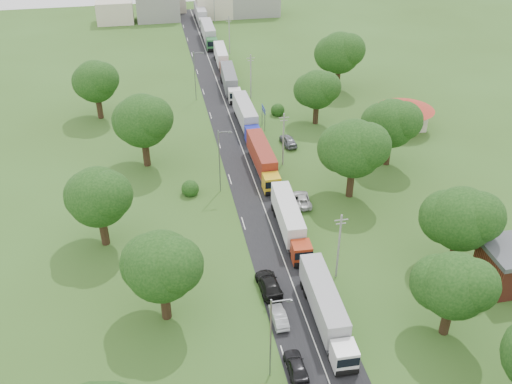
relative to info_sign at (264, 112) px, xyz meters
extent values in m
plane|color=#304E1A|center=(-5.20, -35.00, -3.00)|extent=(260.00, 260.00, 0.00)
cube|color=black|center=(-5.20, -15.00, -3.00)|extent=(8.00, 200.00, 0.04)
cylinder|color=slate|center=(0.00, -1.20, -1.00)|extent=(0.12, 0.12, 4.00)
cylinder|color=slate|center=(0.00, 1.20, -1.00)|extent=(0.12, 0.12, 4.00)
cube|color=navy|center=(0.00, 0.00, 0.60)|extent=(0.06, 3.00, 1.00)
cube|color=silver|center=(0.00, 0.00, 0.60)|extent=(0.07, 3.10, 0.06)
cylinder|color=gray|center=(0.30, -42.00, 1.50)|extent=(0.24, 0.24, 9.00)
cube|color=gray|center=(0.30, -42.00, 5.30)|extent=(1.60, 0.10, 0.10)
cube|color=gray|center=(0.30, -42.00, 4.80)|extent=(1.20, 0.10, 0.10)
cylinder|color=gray|center=(0.30, -14.00, 1.50)|extent=(0.24, 0.24, 9.00)
cube|color=gray|center=(0.30, -14.00, 5.30)|extent=(1.60, 0.10, 0.10)
cube|color=gray|center=(0.30, -14.00, 4.80)|extent=(1.20, 0.10, 0.10)
cylinder|color=gray|center=(0.30, 14.00, 1.50)|extent=(0.24, 0.24, 9.00)
cube|color=gray|center=(0.30, 14.00, 5.30)|extent=(1.60, 0.10, 0.10)
cube|color=gray|center=(0.30, 14.00, 4.80)|extent=(1.20, 0.10, 0.10)
cylinder|color=gray|center=(0.30, 42.00, 1.50)|extent=(0.24, 0.24, 9.00)
cube|color=gray|center=(0.30, 42.00, 5.30)|extent=(1.60, 0.10, 0.10)
cube|color=gray|center=(0.30, 42.00, 4.80)|extent=(1.20, 0.10, 0.10)
cylinder|color=gray|center=(0.30, 70.00, 1.50)|extent=(0.24, 0.24, 9.00)
cylinder|color=slate|center=(-10.70, -55.00, 2.00)|extent=(0.16, 0.16, 10.00)
cube|color=slate|center=(-9.80, -55.00, 6.70)|extent=(1.80, 0.10, 0.10)
cube|color=slate|center=(-9.00, -55.00, 6.55)|extent=(0.50, 0.22, 0.15)
cylinder|color=slate|center=(-10.70, -20.00, 2.00)|extent=(0.16, 0.16, 10.00)
cube|color=slate|center=(-9.80, -20.00, 6.70)|extent=(1.80, 0.10, 0.10)
cube|color=slate|center=(-9.00, -20.00, 6.55)|extent=(0.50, 0.22, 0.15)
cylinder|color=slate|center=(-10.70, 15.00, 2.00)|extent=(0.16, 0.16, 10.00)
cube|color=slate|center=(-9.80, 15.00, 6.70)|extent=(1.80, 0.10, 0.10)
cube|color=slate|center=(-9.00, 15.00, 6.55)|extent=(0.50, 0.22, 0.15)
cylinder|color=#382616|center=(8.80, -53.00, -1.08)|extent=(1.04, 1.04, 3.85)
sphere|color=black|center=(8.80, -53.00, 3.60)|extent=(7.00, 7.00, 7.00)
sphere|color=black|center=(10.05, -54.00, 4.35)|extent=(5.50, 5.50, 5.50)
sphere|color=black|center=(7.80, -51.75, 3.10)|extent=(6.00, 6.00, 6.00)
cylinder|color=#382616|center=(14.80, -43.00, -0.90)|extent=(1.08, 1.08, 4.20)
sphere|color=black|center=(14.80, -43.00, 4.22)|extent=(7.70, 7.70, 7.70)
sphere|color=black|center=(16.18, -44.10, 5.05)|extent=(6.05, 6.05, 6.05)
sphere|color=black|center=(13.70, -41.63, 3.67)|extent=(6.60, 6.60, 6.60)
cylinder|color=#382616|center=(7.80, -25.00, -0.73)|extent=(1.12, 1.12, 4.55)
sphere|color=black|center=(7.80, -25.00, 4.85)|extent=(8.40, 8.40, 8.40)
sphere|color=black|center=(9.30, -26.20, 5.75)|extent=(6.60, 6.60, 6.60)
sphere|color=black|center=(6.60, -23.50, 4.25)|extent=(7.20, 7.20, 7.20)
cylinder|color=#382616|center=(16.80, -17.00, -0.90)|extent=(1.08, 1.08, 4.20)
sphere|color=black|center=(16.80, -17.00, 4.22)|extent=(7.70, 7.70, 7.70)
sphere|color=black|center=(18.18, -18.10, 5.05)|extent=(6.05, 6.05, 6.05)
sphere|color=black|center=(15.70, -15.63, 3.67)|extent=(6.60, 6.60, 6.60)
cylinder|color=#382616|center=(9.80, 0.00, -1.08)|extent=(1.04, 1.04, 3.85)
sphere|color=black|center=(9.80, 0.00, 3.60)|extent=(7.00, 7.00, 7.00)
sphere|color=black|center=(11.05, -1.00, 4.35)|extent=(5.50, 5.50, 5.50)
sphere|color=black|center=(8.80, 1.25, 3.10)|extent=(6.00, 6.00, 6.00)
cylinder|color=#382616|center=(18.80, 15.00, -0.73)|extent=(1.12, 1.12, 4.55)
sphere|color=black|center=(18.80, 15.00, 4.85)|extent=(8.40, 8.40, 8.40)
sphere|color=black|center=(20.30, 13.80, 5.75)|extent=(6.60, 6.60, 6.60)
sphere|color=black|center=(17.60, 16.50, 4.25)|extent=(7.20, 7.20, 7.20)
cylinder|color=#382616|center=(-20.20, -45.00, -0.90)|extent=(1.08, 1.08, 4.20)
sphere|color=black|center=(-20.20, -45.00, 4.22)|extent=(7.70, 7.70, 7.70)
sphere|color=black|center=(-18.82, -46.10, 5.05)|extent=(6.05, 6.05, 6.05)
sphere|color=black|center=(-21.30, -43.63, 3.67)|extent=(6.60, 6.60, 6.60)
cylinder|color=#382616|center=(-27.20, -30.00, -0.90)|extent=(1.08, 1.08, 4.20)
sphere|color=black|center=(-27.20, -30.00, 4.22)|extent=(7.70, 7.70, 7.70)
sphere|color=black|center=(-25.82, -31.10, 5.05)|extent=(6.05, 6.05, 6.05)
sphere|color=black|center=(-28.30, -28.63, 3.67)|extent=(6.60, 6.60, 6.60)
cylinder|color=#382616|center=(-21.20, -10.00, -0.73)|extent=(1.12, 1.12, 4.55)
sphere|color=black|center=(-21.20, -10.00, 4.85)|extent=(8.40, 8.40, 8.40)
sphere|color=black|center=(-19.70, -11.20, 5.75)|extent=(6.60, 6.60, 6.60)
sphere|color=black|center=(-22.40, -8.50, 4.25)|extent=(7.20, 7.20, 7.20)
cylinder|color=#382616|center=(-29.20, 10.00, -0.90)|extent=(1.08, 1.08, 4.20)
sphere|color=black|center=(-29.20, 10.00, 4.22)|extent=(7.70, 7.70, 7.70)
sphere|color=black|center=(-27.82, 8.90, 5.05)|extent=(6.05, 6.05, 6.05)
sphere|color=black|center=(-30.30, 11.37, 3.67)|extent=(6.60, 6.60, 6.60)
cube|color=beige|center=(24.80, -5.00, -1.00)|extent=(7.00, 5.00, 4.00)
cone|color=maroon|center=(24.80, -5.00, 1.90)|extent=(10.08, 10.08, 1.80)
cube|color=gray|center=(-15.20, 75.00, 0.50)|extent=(12.00, 8.00, 7.00)
cube|color=beige|center=(0.80, 75.00, 0.00)|extent=(10.00, 8.00, 6.00)
cube|color=gray|center=(12.80, 75.00, 1.00)|extent=(14.00, 8.00, 8.00)
cube|color=beige|center=(-27.20, 75.00, 0.00)|extent=(10.00, 8.00, 6.00)
cube|color=white|center=(-3.27, -55.40, -1.44)|extent=(2.47, 2.47, 2.51)
cube|color=black|center=(-3.27, -56.62, -1.09)|extent=(2.31, 0.07, 1.11)
cube|color=slate|center=(-3.27, -56.56, -2.45)|extent=(2.22, 0.30, 0.35)
cube|color=slate|center=(-3.27, -48.36, -2.25)|extent=(2.58, 11.62, 0.30)
cube|color=#9D9DA2|center=(-3.27, -48.06, -0.44)|extent=(2.79, 11.92, 3.02)
cylinder|color=black|center=(-3.27, -56.31, -2.50)|extent=(2.36, 1.01, 1.01)
cylinder|color=black|center=(-3.27, -54.50, -2.50)|extent=(2.36, 1.01, 1.01)
cylinder|color=black|center=(-3.27, -44.84, -2.50)|extent=(2.36, 1.01, 1.01)
cylinder|color=black|center=(-3.27, -43.33, -2.50)|extent=(2.36, 1.01, 1.01)
cube|color=#9A2B11|center=(-3.17, -38.55, -1.47)|extent=(2.47, 2.47, 2.47)
cube|color=black|center=(-3.17, -39.75, -1.12)|extent=(2.27, 0.11, 1.09)
cube|color=slate|center=(-3.17, -39.69, -2.46)|extent=(2.18, 0.34, 0.35)
cube|color=slate|center=(-3.17, -31.63, -2.26)|extent=(2.74, 11.45, 0.30)
cube|color=silver|center=(-3.17, -31.34, -0.48)|extent=(2.95, 11.76, 2.97)
cylinder|color=black|center=(-3.17, -39.44, -2.51)|extent=(2.32, 0.99, 0.99)
cylinder|color=black|center=(-3.17, -37.66, -2.51)|extent=(2.32, 0.99, 0.99)
cylinder|color=black|center=(-3.17, -28.17, -2.51)|extent=(2.32, 0.99, 0.99)
cylinder|color=black|center=(-3.17, -26.69, -2.51)|extent=(2.32, 0.99, 0.99)
cube|color=gold|center=(-3.29, -21.75, -1.43)|extent=(2.46, 2.46, 2.53)
cube|color=black|center=(-3.29, -22.98, -1.08)|extent=(2.33, 0.05, 1.11)
cube|color=slate|center=(-3.29, -22.92, -2.45)|extent=(2.23, 0.28, 0.35)
cube|color=slate|center=(-3.29, -14.67, -2.24)|extent=(2.49, 11.67, 0.30)
cube|color=maroon|center=(-3.29, -14.37, -0.42)|extent=(2.70, 11.97, 3.04)
cylinder|color=black|center=(-3.29, -22.66, -2.50)|extent=(2.38, 1.01, 1.01)
cylinder|color=black|center=(-3.29, -20.84, -2.50)|extent=(2.38, 1.01, 1.01)
cylinder|color=black|center=(-3.29, -11.13, -2.50)|extent=(2.38, 1.01, 1.01)
cylinder|color=black|center=(-3.29, -9.61, -2.50)|extent=(2.38, 1.01, 1.01)
cube|color=#1B23A4|center=(-3.03, -5.44, -1.41)|extent=(2.49, 2.49, 2.56)
cube|color=black|center=(-3.03, -6.68, -1.06)|extent=(2.36, 0.05, 1.13)
cube|color=slate|center=(-3.03, -6.61, -2.44)|extent=(2.26, 0.28, 0.36)
cube|color=slate|center=(-3.03, 1.73, -2.23)|extent=(2.49, 11.81, 0.31)
cube|color=#AAABAF|center=(-3.03, 2.04, -0.39)|extent=(2.70, 12.12, 3.07)
cylinder|color=black|center=(-3.03, -6.36, -2.49)|extent=(2.41, 1.02, 1.02)
cylinder|color=black|center=(-3.03, -4.51, -2.49)|extent=(2.41, 1.02, 1.02)
cylinder|color=black|center=(-3.03, 5.32, -2.49)|extent=(2.41, 1.02, 1.02)
cylinder|color=black|center=(-3.03, 6.86, -2.49)|extent=(2.41, 1.02, 1.02)
cube|color=white|center=(-3.29, 12.22, -1.44)|extent=(2.55, 2.55, 2.52)
cube|color=black|center=(-3.29, 11.00, -1.09)|extent=(2.31, 0.15, 1.11)
cube|color=slate|center=(-3.29, 11.06, -2.45)|extent=(2.23, 0.38, 0.35)
cube|color=slate|center=(-3.29, 19.27, -2.25)|extent=(2.97, 11.69, 0.30)
cube|color=#575A5E|center=(-3.29, 19.57, -0.43)|extent=(3.19, 12.01, 3.02)
cylinder|color=black|center=(-3.29, 11.31, -2.50)|extent=(2.37, 1.01, 1.01)
cylinder|color=black|center=(-3.29, 13.12, -2.50)|extent=(2.37, 1.01, 1.01)
cylinder|color=black|center=(-3.29, 22.79, -2.50)|extent=(2.37, 1.01, 1.01)
cylinder|color=black|center=(-3.29, 24.30, -2.50)|extent=(2.37, 1.01, 1.01)
cube|color=maroon|center=(-2.80, 28.12, -1.55)|extent=(2.35, 2.35, 2.35)
cube|color=black|center=(-2.80, 26.98, -1.22)|extent=(2.16, 0.11, 1.03)
cube|color=slate|center=(-2.80, 27.04, -2.49)|extent=(2.08, 0.33, 0.33)
cube|color=slate|center=(-2.80, 34.70, -2.30)|extent=(2.60, 10.88, 0.28)
cube|color=silver|center=(-2.80, 34.98, -0.61)|extent=(2.80, 11.17, 2.82)
cylinder|color=black|center=(-2.80, 27.28, -2.53)|extent=(2.21, 0.94, 0.94)
cylinder|color=black|center=(-2.80, 28.97, -2.53)|extent=(2.21, 0.94, 0.94)
cylinder|color=black|center=(-2.80, 37.99, -2.53)|extent=(2.21, 0.94, 0.94)
cylinder|color=black|center=(-2.80, 39.40, -2.53)|extent=(2.21, 0.94, 0.94)
cube|color=#256430|center=(-3.60, 44.95, -1.33)|extent=(2.62, 2.62, 2.70)
cube|color=black|center=(-3.60, 43.64, -0.95)|extent=(2.48, 0.05, 1.19)
cube|color=slate|center=(-3.60, 43.71, -2.41)|extent=(2.38, 0.28, 0.38)
cube|color=slate|center=(-3.60, 52.50, -2.19)|extent=(2.65, 12.44, 0.32)
cube|color=#A1A1A6|center=(-3.60, 52.82, -0.25)|extent=(2.87, 12.76, 3.24)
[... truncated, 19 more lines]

